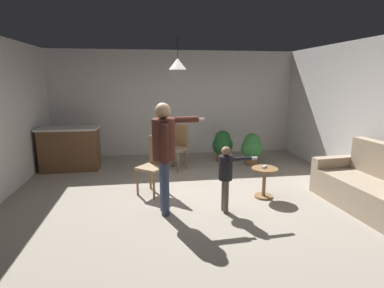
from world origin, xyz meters
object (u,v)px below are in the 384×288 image
object	(u,v)px
dining_chair_by_counter	(177,145)
potted_plant_corner	(223,144)
potted_plant_by_wall	(252,147)
person_adult	(165,146)
side_table_by_couch	(264,179)
person_child	(226,172)
kitchen_counter	(70,148)
couch_floral	(373,188)
spare_remote_on_table	(265,167)
dining_chair_near_wall	(154,163)

from	to	relation	value
dining_chair_by_counter	potted_plant_corner	world-z (taller)	dining_chair_by_counter
potted_plant_by_wall	potted_plant_corner	bearing A→B (deg)	146.62
potted_plant_corner	person_adult	bearing A→B (deg)	-119.99
side_table_by_couch	person_adult	xyz separation A→B (m)	(-1.70, -0.36, 0.71)
person_child	potted_plant_by_wall	world-z (taller)	person_child
potted_plant_corner	potted_plant_by_wall	xyz separation A→B (m)	(0.60, -0.40, -0.01)
side_table_by_couch	person_adult	world-z (taller)	person_adult
side_table_by_couch	dining_chair_by_counter	size ratio (longest dim) A/B	0.52
side_table_by_couch	potted_plant_corner	world-z (taller)	potted_plant_corner
person_child	potted_plant_corner	distance (m)	2.89
kitchen_counter	person_child	xyz separation A→B (m)	(2.85, -2.65, 0.16)
couch_floral	spare_remote_on_table	size ratio (longest dim) A/B	14.31
spare_remote_on_table	person_adult	bearing A→B (deg)	-167.46
person_child	person_adult	bearing A→B (deg)	-100.65
couch_floral	spare_remote_on_table	xyz separation A→B (m)	(-1.49, 0.70, 0.21)
couch_floral	potted_plant_by_wall	world-z (taller)	couch_floral
potted_plant_by_wall	spare_remote_on_table	size ratio (longest dim) A/B	5.79
person_adult	person_child	world-z (taller)	person_adult
kitchen_counter	potted_plant_corner	bearing A→B (deg)	2.48
person_adult	spare_remote_on_table	xyz separation A→B (m)	(1.70, 0.38, -0.49)
potted_plant_corner	spare_remote_on_table	size ratio (longest dim) A/B	5.89
couch_floral	person_adult	bearing A→B (deg)	79.86
person_adult	person_child	size ratio (longest dim) A/B	1.62
side_table_by_couch	person_child	bearing A→B (deg)	-149.84
kitchen_counter	spare_remote_on_table	world-z (taller)	kitchen_counter
side_table_by_couch	spare_remote_on_table	size ratio (longest dim) A/B	4.00
person_child	potted_plant_by_wall	xyz separation A→B (m)	(1.26, 2.41, -0.22)
side_table_by_couch	potted_plant_corner	xyz separation A→B (m)	(-0.14, 2.34, 0.09)
spare_remote_on_table	side_table_by_couch	bearing A→B (deg)	-90.27
kitchen_counter	dining_chair_by_counter	size ratio (longest dim) A/B	1.26
person_adult	spare_remote_on_table	world-z (taller)	person_adult
kitchen_counter	dining_chair_by_counter	distance (m)	2.38
dining_chair_near_wall	person_child	bearing A→B (deg)	176.83
dining_chair_near_wall	spare_remote_on_table	bearing A→B (deg)	-155.20
potted_plant_corner	spare_remote_on_table	world-z (taller)	potted_plant_corner
potted_plant_by_wall	kitchen_counter	bearing A→B (deg)	176.60
dining_chair_by_counter	dining_chair_near_wall	distance (m)	1.49
person_child	dining_chair_near_wall	distance (m)	1.42
dining_chair_near_wall	potted_plant_corner	xyz separation A→B (m)	(1.70, 1.85, -0.12)
couch_floral	potted_plant_corner	distance (m)	3.44
person_child	potted_plant_corner	world-z (taller)	person_child
couch_floral	dining_chair_near_wall	distance (m)	3.54
kitchen_counter	potted_plant_by_wall	distance (m)	4.12
person_child	potted_plant_corner	size ratio (longest dim) A/B	1.34
kitchen_counter	person_adult	size ratio (longest dim) A/B	0.76
potted_plant_corner	potted_plant_by_wall	distance (m)	0.72
side_table_by_couch	person_child	xyz separation A→B (m)	(-0.79, -0.46, 0.31)
side_table_by_couch	dining_chair_by_counter	distance (m)	2.29
kitchen_counter	dining_chair_near_wall	size ratio (longest dim) A/B	1.26
couch_floral	potted_plant_corner	xyz separation A→B (m)	(-1.63, 3.02, 0.09)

